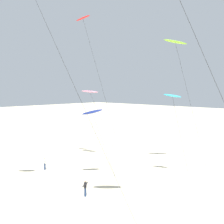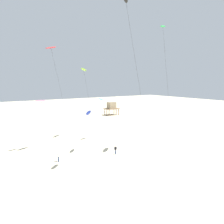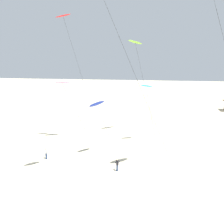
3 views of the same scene
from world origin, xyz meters
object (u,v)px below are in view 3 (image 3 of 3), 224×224
Objects in this scene: kite_lime at (135,43)px; kite_red at (64,19)px; kite_navy at (97,104)px; kite_flyer_middle at (46,153)px; kite_cyan at (146,86)px; kite_flyer_nearest at (117,165)px; kite_pink at (62,83)px.

kite_red reaches higher than kite_lime.
kite_lime reaches higher than kite_navy.
kite_flyer_middle is (-11.54, -13.00, -15.85)m from kite_lime.
kite_cyan reaches higher than kite_flyer_nearest.
kite_pink reaches higher than kite_flyer_middle.
kite_navy is at bearing -33.43° from kite_red.
kite_red is 12.45× the size of kite_flyer_middle.
kite_cyan reaches higher than kite_navy.
kite_navy is 10.19m from kite_flyer_middle.
kite_flyer_nearest is 10.87m from kite_flyer_middle.
kite_cyan is at bearing 45.42° from kite_navy.
kite_flyer_nearest is (9.26, -8.05, -19.09)m from kite_red.
kite_navy is 0.49× the size of kite_lime.
kite_red is 12.45× the size of kite_flyer_nearest.
kite_cyan is 6.09× the size of kite_flyer_middle.
kite_navy is 0.80× the size of kite_pink.
kite_cyan is 8.43m from kite_lime.
kite_cyan is 0.49× the size of kite_red.
kite_red is 20.00m from kite_flyer_middle.
kite_red is at bearing -166.51° from kite_cyan.
kite_cyan is 0.59× the size of kite_lime.
kite_flyer_nearest is at bearing -44.10° from kite_pink.
kite_cyan is at bearing 13.49° from kite_red.
kite_pink is at bearing -178.31° from kite_cyan.
kite_lime reaches higher than kite_flyer_nearest.
kite_lime is at bearing 86.61° from kite_flyer_nearest.
kite_navy is 8.95m from kite_flyer_nearest.
kite_lime is 0.83× the size of kite_red.
kite_flyer_middle is (-1.38, -5.83, -19.09)m from kite_red.
kite_navy reaches higher than kite_flyer_middle.
kite_flyer_middle is at bearing -87.94° from kite_pink.
kite_pink is 10.26m from kite_red.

